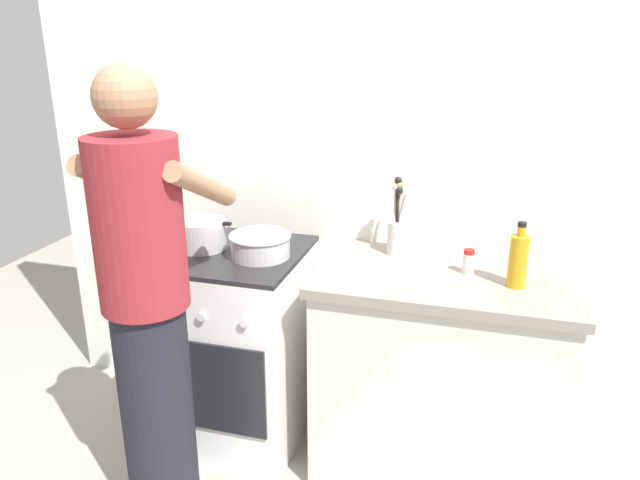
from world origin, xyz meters
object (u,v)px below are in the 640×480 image
(mixing_bowl, at_px, (260,244))
(person, at_px, (148,315))
(pot, at_px, (201,234))
(spice_bottle, at_px, (468,262))
(utensil_crock, at_px, (399,230))
(oil_bottle, at_px, (518,260))
(stove_range, at_px, (237,345))

(mixing_bowl, relative_size, person, 0.15)
(pot, bearing_deg, spice_bottle, 1.39)
(utensil_crock, distance_m, spice_bottle, 0.33)
(utensil_crock, xyz_separation_m, person, (-0.75, -0.74, -0.14))
(spice_bottle, bearing_deg, utensil_crock, 153.99)
(spice_bottle, xyz_separation_m, oil_bottle, (0.18, -0.08, 0.06))
(person, bearing_deg, utensil_crock, 44.52)
(pot, distance_m, oil_bottle, 1.30)
(mixing_bowl, bearing_deg, spice_bottle, 3.56)
(mixing_bowl, xyz_separation_m, utensil_crock, (0.54, 0.20, 0.05))
(stove_range, bearing_deg, oil_bottle, -2.39)
(utensil_crock, height_order, person, person)
(mixing_bowl, bearing_deg, person, -110.74)
(pot, relative_size, oil_bottle, 1.14)
(pot, distance_m, mixing_bowl, 0.28)
(stove_range, xyz_separation_m, pot, (-0.14, 0.00, 0.51))
(utensil_crock, relative_size, oil_bottle, 1.34)
(person, bearing_deg, stove_range, 83.40)
(pot, xyz_separation_m, spice_bottle, (1.12, 0.03, -0.02))
(mixing_bowl, height_order, oil_bottle, oil_bottle)
(mixing_bowl, bearing_deg, utensil_crock, 19.77)
(spice_bottle, relative_size, oil_bottle, 0.39)
(oil_bottle, xyz_separation_m, person, (-1.22, -0.51, -0.14))
(pot, relative_size, mixing_bowl, 1.08)
(stove_range, xyz_separation_m, mixing_bowl, (0.14, -0.02, 0.50))
(stove_range, relative_size, oil_bottle, 3.64)
(utensil_crock, bearing_deg, spice_bottle, -26.01)
(mixing_bowl, height_order, spice_bottle, same)
(stove_range, relative_size, mixing_bowl, 3.46)
(stove_range, bearing_deg, person, -96.60)
(spice_bottle, relative_size, person, 0.06)
(spice_bottle, xyz_separation_m, person, (-1.04, -0.59, -0.09))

